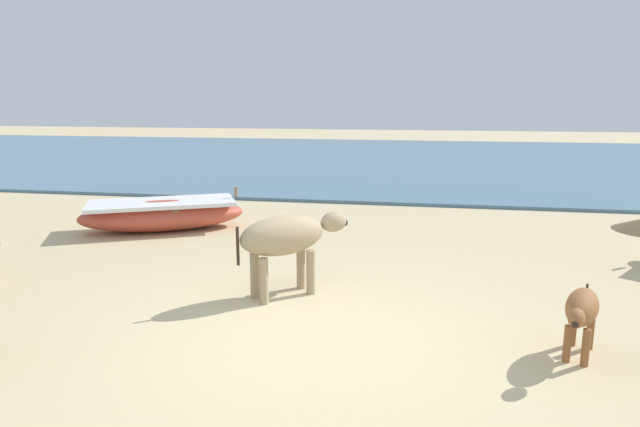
{
  "coord_description": "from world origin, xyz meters",
  "views": [
    {
      "loc": [
        0.99,
        -5.26,
        2.42
      ],
      "look_at": [
        -0.65,
        3.42,
        0.6
      ],
      "focal_mm": 31.18,
      "sensor_mm": 36.0,
      "label": 1
    }
  ],
  "objects": [
    {
      "name": "ground",
      "position": [
        0.0,
        0.0,
        0.0
      ],
      "size": [
        80.0,
        80.0,
        0.0
      ],
      "primitive_type": "plane",
      "color": "#CCB789"
    },
    {
      "name": "calf_far_brown",
      "position": [
        2.5,
        0.05,
        0.47
      ],
      "size": [
        0.53,
        0.98,
        0.65
      ],
      "rotation": [
        0.0,
        0.0,
        4.36
      ],
      "color": "brown",
      "rests_on": "ground"
    },
    {
      "name": "cow_adult_dun",
      "position": [
        -0.65,
        1.21,
        0.74
      ],
      "size": [
        1.34,
        1.28,
        1.03
      ],
      "rotation": [
        0.0,
        0.0,
        0.75
      ],
      "color": "tan",
      "rests_on": "ground"
    },
    {
      "name": "sea_water",
      "position": [
        0.0,
        17.49,
        0.04
      ],
      "size": [
        60.0,
        20.0,
        0.08
      ],
      "primitive_type": "cube",
      "color": "slate",
      "rests_on": "ground"
    },
    {
      "name": "fishing_boat_1",
      "position": [
        -3.81,
        4.23,
        0.3
      ],
      "size": [
        3.21,
        2.4,
        0.76
      ],
      "rotation": [
        0.0,
        0.0,
        0.47
      ],
      "color": "#B74733",
      "rests_on": "ground"
    }
  ]
}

